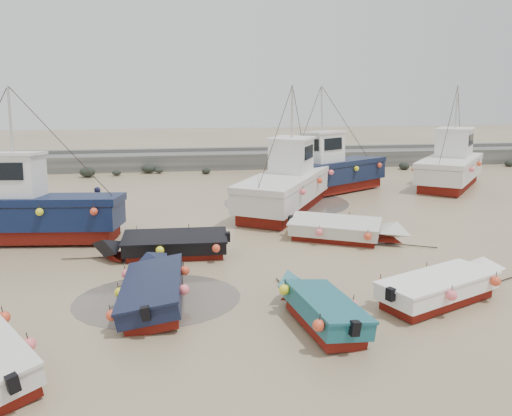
{
  "coord_description": "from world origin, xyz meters",
  "views": [
    {
      "loc": [
        -2.24,
        -16.27,
        6.22
      ],
      "look_at": [
        0.45,
        3.16,
        1.4
      ],
      "focal_mm": 35.0,
      "sensor_mm": 36.0,
      "label": 1
    }
  ],
  "objects_px": {
    "dinghy_5": "(344,228)",
    "person": "(100,223)",
    "dinghy_1": "(157,284)",
    "dinghy_4": "(165,243)",
    "dinghy_2": "(318,303)",
    "cabin_boat_0": "(23,209)",
    "cabin_boat_1": "(288,184)",
    "cabin_boat_2": "(328,170)",
    "cabin_boat_3": "(452,165)",
    "dinghy_3": "(447,283)"
  },
  "relations": [
    {
      "from": "dinghy_5",
      "to": "person",
      "type": "relative_size",
      "value": 3.28
    },
    {
      "from": "dinghy_5",
      "to": "dinghy_1",
      "type": "bearing_deg",
      "value": -29.97
    },
    {
      "from": "dinghy_1",
      "to": "dinghy_4",
      "type": "relative_size",
      "value": 0.99
    },
    {
      "from": "dinghy_2",
      "to": "person",
      "type": "distance_m",
      "value": 13.42
    },
    {
      "from": "dinghy_5",
      "to": "cabin_boat_0",
      "type": "distance_m",
      "value": 13.11
    },
    {
      "from": "dinghy_2",
      "to": "cabin_boat_1",
      "type": "bearing_deg",
      "value": 71.82
    },
    {
      "from": "cabin_boat_2",
      "to": "cabin_boat_3",
      "type": "distance_m",
      "value": 8.49
    },
    {
      "from": "dinghy_2",
      "to": "person",
      "type": "xyz_separation_m",
      "value": [
        -7.47,
        11.14,
        -0.57
      ]
    },
    {
      "from": "person",
      "to": "dinghy_5",
      "type": "bearing_deg",
      "value": 157.63
    },
    {
      "from": "cabin_boat_1",
      "to": "dinghy_2",
      "type": "bearing_deg",
      "value": -67.97
    },
    {
      "from": "person",
      "to": "dinghy_2",
      "type": "bearing_deg",
      "value": 122.97
    },
    {
      "from": "dinghy_5",
      "to": "cabin_boat_1",
      "type": "relative_size",
      "value": 0.56
    },
    {
      "from": "dinghy_3",
      "to": "dinghy_4",
      "type": "bearing_deg",
      "value": -144.91
    },
    {
      "from": "dinghy_3",
      "to": "dinghy_4",
      "type": "xyz_separation_m",
      "value": [
        -8.38,
        5.15,
        -0.0
      ]
    },
    {
      "from": "dinghy_1",
      "to": "dinghy_2",
      "type": "height_order",
      "value": "same"
    },
    {
      "from": "cabin_boat_0",
      "to": "cabin_boat_1",
      "type": "relative_size",
      "value": 0.96
    },
    {
      "from": "cabin_boat_0",
      "to": "person",
      "type": "distance_m",
      "value": 3.76
    },
    {
      "from": "dinghy_4",
      "to": "dinghy_5",
      "type": "height_order",
      "value": "same"
    },
    {
      "from": "dinghy_2",
      "to": "cabin_boat_1",
      "type": "relative_size",
      "value": 0.5
    },
    {
      "from": "dinghy_1",
      "to": "person",
      "type": "distance_m",
      "value": 9.68
    },
    {
      "from": "dinghy_4",
      "to": "person",
      "type": "xyz_separation_m",
      "value": [
        -3.22,
        5.13,
        -0.54
      ]
    },
    {
      "from": "dinghy_5",
      "to": "cabin_boat_2",
      "type": "height_order",
      "value": "cabin_boat_2"
    },
    {
      "from": "dinghy_2",
      "to": "cabin_boat_2",
      "type": "height_order",
      "value": "cabin_boat_2"
    },
    {
      "from": "dinghy_4",
      "to": "dinghy_5",
      "type": "distance_m",
      "value": 7.28
    },
    {
      "from": "cabin_boat_0",
      "to": "cabin_boat_3",
      "type": "relative_size",
      "value": 1.16
    },
    {
      "from": "dinghy_2",
      "to": "cabin_boat_0",
      "type": "bearing_deg",
      "value": 128.7
    },
    {
      "from": "dinghy_4",
      "to": "cabin_boat_0",
      "type": "bearing_deg",
      "value": 66.16
    },
    {
      "from": "dinghy_2",
      "to": "dinghy_3",
      "type": "relative_size",
      "value": 0.87
    },
    {
      "from": "cabin_boat_2",
      "to": "dinghy_2",
      "type": "bearing_deg",
      "value": 133.62
    },
    {
      "from": "dinghy_3",
      "to": "cabin_boat_1",
      "type": "xyz_separation_m",
      "value": [
        -2.34,
        11.96,
        0.77
      ]
    },
    {
      "from": "dinghy_1",
      "to": "dinghy_3",
      "type": "relative_size",
      "value": 1.05
    },
    {
      "from": "cabin_boat_3",
      "to": "person",
      "type": "relative_size",
      "value": 4.86
    },
    {
      "from": "dinghy_1",
      "to": "cabin_boat_1",
      "type": "relative_size",
      "value": 0.6
    },
    {
      "from": "dinghy_2",
      "to": "cabin_boat_2",
      "type": "bearing_deg",
      "value": 63.15
    },
    {
      "from": "cabin_boat_0",
      "to": "person",
      "type": "xyz_separation_m",
      "value": [
        2.55,
        2.41,
        -1.35
      ]
    },
    {
      "from": "dinghy_4",
      "to": "cabin_boat_2",
      "type": "xyz_separation_m",
      "value": [
        9.13,
        10.32,
        0.8
      ]
    },
    {
      "from": "dinghy_2",
      "to": "cabin_boat_0",
      "type": "distance_m",
      "value": 13.31
    },
    {
      "from": "cabin_boat_1",
      "to": "cabin_boat_3",
      "type": "relative_size",
      "value": 1.21
    },
    {
      "from": "dinghy_1",
      "to": "dinghy_3",
      "type": "bearing_deg",
      "value": -6.84
    },
    {
      "from": "dinghy_5",
      "to": "cabin_boat_3",
      "type": "relative_size",
      "value": 0.68
    },
    {
      "from": "dinghy_4",
      "to": "cabin_boat_3",
      "type": "xyz_separation_m",
      "value": [
        17.55,
        11.32,
        0.81
      ]
    },
    {
      "from": "dinghy_1",
      "to": "cabin_boat_1",
      "type": "xyz_separation_m",
      "value": [
        6.14,
        10.82,
        0.76
      ]
    },
    {
      "from": "cabin_boat_1",
      "to": "person",
      "type": "relative_size",
      "value": 5.88
    },
    {
      "from": "dinghy_1",
      "to": "cabin_boat_2",
      "type": "xyz_separation_m",
      "value": [
        9.23,
        14.34,
        0.8
      ]
    },
    {
      "from": "cabin_boat_0",
      "to": "cabin_boat_3",
      "type": "bearing_deg",
      "value": -63.86
    },
    {
      "from": "dinghy_1",
      "to": "cabin_boat_0",
      "type": "bearing_deg",
      "value": 130.82
    },
    {
      "from": "dinghy_1",
      "to": "cabin_boat_3",
      "type": "height_order",
      "value": "cabin_boat_3"
    },
    {
      "from": "dinghy_1",
      "to": "cabin_boat_2",
      "type": "distance_m",
      "value": 17.07
    },
    {
      "from": "cabin_boat_3",
      "to": "dinghy_3",
      "type": "bearing_deg",
      "value": -78.99
    },
    {
      "from": "dinghy_2",
      "to": "cabin_boat_3",
      "type": "distance_m",
      "value": 21.86
    }
  ]
}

